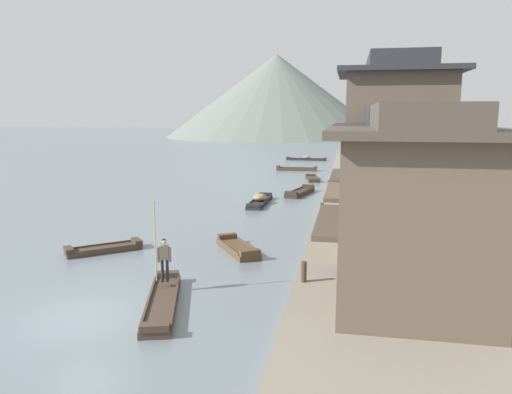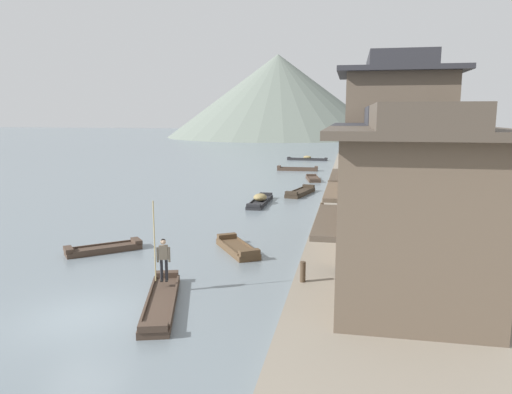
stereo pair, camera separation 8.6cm
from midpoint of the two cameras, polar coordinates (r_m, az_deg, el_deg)
ground_plane at (r=17.28m, az=-19.86°, el=-13.14°), size 400.00×400.00×0.00m
riverbank_right at (r=44.60m, az=20.03°, el=1.17°), size 18.00×110.00×0.70m
boat_foreground_poled at (r=17.39m, az=-11.12°, el=-12.05°), size 2.39×5.20×0.44m
boatman_person at (r=18.22m, az=-10.93°, el=-6.68°), size 0.54×0.35×3.04m
boat_moored_nearest at (r=56.90m, az=4.77°, el=3.29°), size 4.74×1.00×0.54m
boat_moored_second at (r=69.69m, az=5.90°, el=4.48°), size 5.75×1.27×0.67m
boat_moored_third at (r=39.94m, az=5.13°, el=0.54°), size 2.13×4.57×0.56m
boat_moored_far at (r=48.79m, az=6.60°, el=2.14°), size 1.81×3.94×0.41m
boat_midriver_drifting at (r=24.54m, az=-17.54°, el=-5.84°), size 3.31×3.03×0.43m
boat_midriver_upstream at (r=35.71m, az=0.38°, el=-0.40°), size 1.10×5.24×0.76m
boat_upstream_distant at (r=23.44m, az=-2.26°, el=-6.04°), size 2.79×3.51×0.51m
house_waterfront_nearest at (r=15.17m, az=18.03°, el=-1.51°), size 5.57×5.50×6.14m
house_waterfront_second at (r=20.93m, az=16.04°, el=1.58°), size 5.52×5.58×6.14m
house_waterfront_tall at (r=26.21m, az=15.89°, el=6.00°), size 6.21×6.11×8.74m
mooring_post_dock_near at (r=17.35m, az=5.50°, el=-8.74°), size 0.20×0.20×0.73m
mooring_post_dock_mid at (r=28.15m, az=7.67°, el=-1.50°), size 0.20×0.20×0.81m
mooring_post_dock_far at (r=36.90m, az=8.47°, el=1.24°), size 0.20×0.20×0.92m
hill_far_west at (r=142.37m, az=2.42°, el=11.79°), size 63.50×63.50×23.26m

